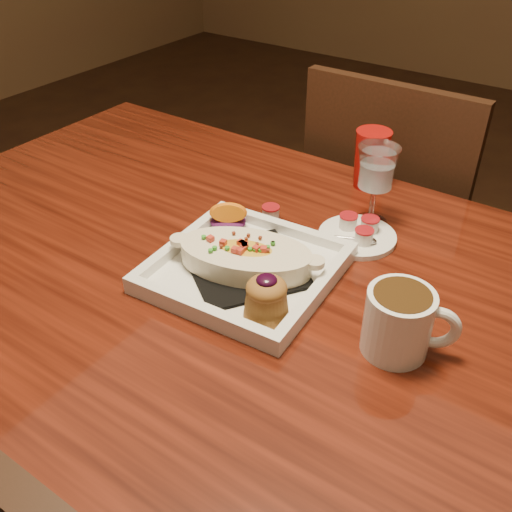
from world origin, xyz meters
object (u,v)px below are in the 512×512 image
Objects in this scene: table at (254,320)px; chair_far at (391,230)px; goblet at (377,172)px; plate at (247,264)px; coffee_mug at (401,320)px; red_tumbler at (371,159)px; saucer at (357,234)px.

chair_far is (-0.00, 0.63, -0.15)m from table.
goblet reaches higher than table.
plate is 2.34× the size of coffee_mug.
red_tumbler is (0.02, 0.40, 0.03)m from plate.
table is 12.48× the size of red_tumbler.
red_tumbler is at bearing 93.99° from chair_far.
coffee_mug is at bearing -52.24° from saucer.
goblet is 0.11m from saucer.
chair_far is 7.74× the size of red_tumbler.
red_tumbler is (0.02, 0.39, 0.16)m from table.
coffee_mug is at bearing -5.33° from table.
table is at bearing 53.26° from plate.
plate is at bearing -122.63° from table.
saucer is (0.10, 0.21, -0.02)m from plate.
chair_far is 0.39m from red_tumbler.
saucer is (-0.17, 0.22, -0.04)m from coffee_mug.
table is at bearing -114.35° from saucer.
plate reaches higher than table.
saucer is (0.09, -0.43, 0.25)m from chair_far.
chair_far reaches higher than goblet.
saucer is (0.09, 0.20, 0.11)m from table.
chair_far is at bearing 89.23° from coffee_mug.
goblet is 1.12× the size of saucer.
plate is at bearing -114.80° from saucer.
goblet is at bearing 92.76° from saucer.
coffee_mug is (0.26, -0.65, 0.30)m from chair_far.
table is 0.42m from red_tumbler.
table is 0.30m from coffee_mug.
table is 11.82× the size of coffee_mug.
plate is 0.27m from coffee_mug.
table is at bearing -92.44° from red_tumbler.
saucer is 0.21m from red_tumbler.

